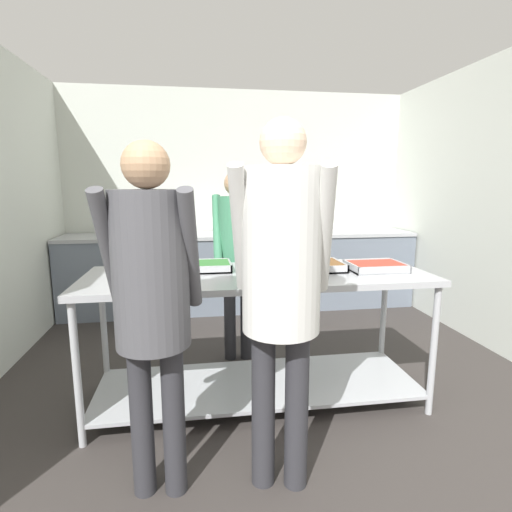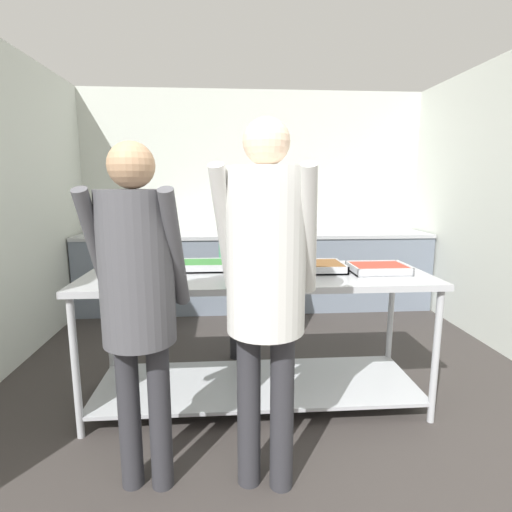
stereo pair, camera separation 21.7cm
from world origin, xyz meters
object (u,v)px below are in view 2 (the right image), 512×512
at_px(guest_serving_right, 266,271).
at_px(plate_stack, 257,273).
at_px(guest_serving_left, 138,284).
at_px(cook_behind_counter, 243,244).
at_px(sauce_pan, 139,263).
at_px(serving_tray_vegetables, 311,267).
at_px(serving_tray_greens, 378,269).
at_px(serving_tray_roast, 200,266).
at_px(water_bottle, 258,221).

bearing_deg(guest_serving_right, plate_stack, 88.93).
height_order(guest_serving_left, cook_behind_counter, guest_serving_left).
relative_size(sauce_pan, serving_tray_vegetables, 0.82).
bearing_deg(serving_tray_greens, sauce_pan, 171.11).
bearing_deg(guest_serving_left, guest_serving_right, -3.48).
height_order(serving_tray_roast, guest_serving_left, guest_serving_left).
relative_size(sauce_pan, serving_tray_roast, 0.83).
bearing_deg(sauce_pan, plate_stack, -19.78).
relative_size(serving_tray_roast, plate_stack, 1.68).
distance_m(serving_tray_vegetables, serving_tray_greens, 0.45).
distance_m(plate_stack, water_bottle, 2.29).
distance_m(sauce_pan, cook_behind_counter, 0.90).
relative_size(serving_tray_vegetables, guest_serving_right, 0.25).
distance_m(serving_tray_roast, guest_serving_right, 1.05).
distance_m(serving_tray_roast, guest_serving_left, 0.96).
xyz_separation_m(sauce_pan, water_bottle, (1.01, 1.98, 0.11)).
bearing_deg(serving_tray_greens, plate_stack, -177.48).
bearing_deg(sauce_pan, serving_tray_vegetables, -7.78).
relative_size(plate_stack, guest_serving_right, 0.14).
bearing_deg(water_bottle, serving_tray_roast, -105.63).
xyz_separation_m(sauce_pan, serving_tray_roast, (0.43, -0.07, -0.01)).
height_order(plate_stack, serving_tray_vegetables, serving_tray_vegetables).
bearing_deg(plate_stack, guest_serving_left, -130.83).
distance_m(plate_stack, cook_behind_counter, 0.78).
distance_m(guest_serving_left, cook_behind_counter, 1.58).
relative_size(serving_tray_greens, guest_serving_left, 0.22).
height_order(serving_tray_vegetables, serving_tray_greens, same).
xyz_separation_m(sauce_pan, guest_serving_right, (0.80, -1.03, 0.16)).
distance_m(sauce_pan, serving_tray_vegetables, 1.21).
xyz_separation_m(guest_serving_left, water_bottle, (0.80, 2.98, 0.02)).
height_order(cook_behind_counter, water_bottle, cook_behind_counter).
distance_m(serving_tray_vegetables, guest_serving_right, 0.97).
xyz_separation_m(guest_serving_right, cook_behind_counter, (-0.04, 1.52, -0.10)).
bearing_deg(cook_behind_counter, serving_tray_vegetables, -55.63).
bearing_deg(guest_serving_left, serving_tray_roast, 76.42).
xyz_separation_m(sauce_pan, serving_tray_greens, (1.65, -0.26, -0.01)).
height_order(guest_serving_left, guest_serving_right, guest_serving_right).
distance_m(sauce_pan, plate_stack, 0.87).
bearing_deg(guest_serving_right, water_bottle, 86.15).
bearing_deg(guest_serving_left, water_bottle, 75.00).
bearing_deg(serving_tray_vegetables, sauce_pan, 172.22).
bearing_deg(cook_behind_counter, water_bottle, 80.66).
height_order(plate_stack, water_bottle, water_bottle).
height_order(serving_tray_greens, cook_behind_counter, cook_behind_counter).
bearing_deg(serving_tray_vegetables, guest_serving_right, -114.68).
distance_m(serving_tray_vegetables, cook_behind_counter, 0.79).
bearing_deg(water_bottle, serving_tray_greens, -74.07).
xyz_separation_m(serving_tray_vegetables, guest_serving_right, (-0.40, -0.87, 0.17)).
xyz_separation_m(plate_stack, cook_behind_counter, (-0.06, 0.78, 0.07)).
bearing_deg(guest_serving_left, serving_tray_vegetables, 39.97).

